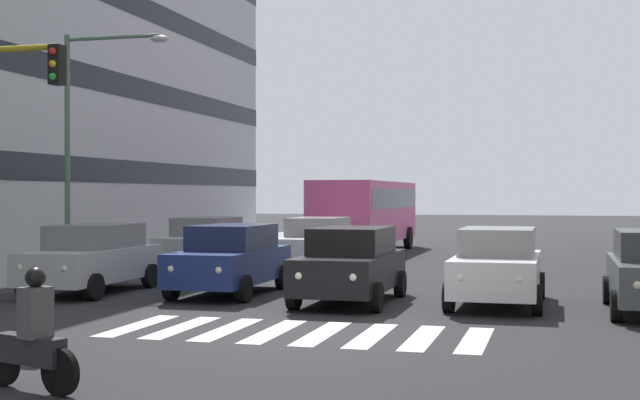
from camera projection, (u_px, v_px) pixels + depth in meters
The scene contains 12 objects.
ground_plane at pixel (298, 333), 15.75m from camera, with size 180.00×180.00×0.00m, color #262628.
building_right_block_0 at pixel (16, 11), 36.50m from camera, with size 10.86×29.26×20.19m.
crosswalk_markings at pixel (298, 332), 15.75m from camera, with size 6.75×2.80×0.01m.
car_1 at pixel (497, 266), 19.61m from camera, with size 2.02×4.44×1.72m.
car_2 at pixel (351, 264), 20.07m from camera, with size 2.02×4.44×1.72m.
car_3 at pixel (231, 259), 21.74m from camera, with size 2.02×4.44×1.72m.
car_4 at pixel (92, 258), 22.11m from camera, with size 2.02×4.44×1.72m.
car_row2_0 at pixel (317, 243), 28.47m from camera, with size 2.02×4.44×1.72m.
car_row2_1 at pixel (205, 243), 28.80m from camera, with size 2.02×4.44×1.72m.
bus_behind_traffic at pixel (367, 209), 37.17m from camera, with size 2.78×10.50×3.00m.
motorcycle_with_rider at pixel (32, 340), 11.06m from camera, with size 1.65×0.60×1.57m.
street_lamp_right at pixel (85, 125), 25.56m from camera, with size 3.31×0.28×6.99m.
Camera 1 is at (-4.51, 15.07, 2.49)m, focal length 49.34 mm.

